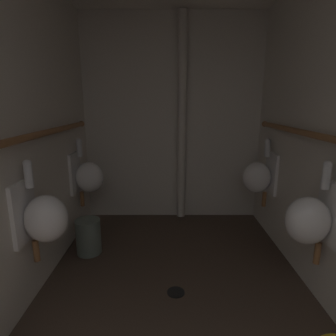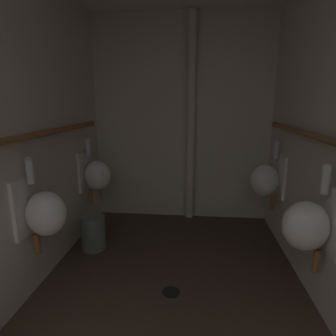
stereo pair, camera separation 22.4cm
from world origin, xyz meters
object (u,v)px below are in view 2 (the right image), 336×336
object	(u,v)px
floor_drain	(171,292)
waste_bin	(93,233)
standpipe_back_wall	(191,121)
urinal_left_mid	(43,212)
urinal_left_far	(96,174)
urinal_right_mid	(309,224)
urinal_right_far	(267,179)

from	to	relation	value
floor_drain	waste_bin	distance (m)	1.05
standpipe_back_wall	waste_bin	distance (m)	1.67
urinal_left_mid	waste_bin	bearing A→B (deg)	82.32
urinal_left_far	waste_bin	xyz separation A→B (m)	(0.09, -0.42, -0.50)
standpipe_back_wall	urinal_left_far	bearing A→B (deg)	-156.69
urinal_right_mid	standpipe_back_wall	xyz separation A→B (m)	(-0.82, 1.59, 0.57)
floor_drain	waste_bin	bearing A→B (deg)	144.48
standpipe_back_wall	urinal_right_mid	bearing A→B (deg)	-62.72
urinal_right_far	waste_bin	bearing A→B (deg)	-167.10
urinal_left_mid	urinal_right_far	size ratio (longest dim) A/B	1.00
urinal_left_far	waste_bin	bearing A→B (deg)	-77.41
urinal_left_far	urinal_right_far	world-z (taller)	same
urinal_right_mid	urinal_right_far	size ratio (longest dim) A/B	1.00
urinal_left_mid	urinal_right_mid	world-z (taller)	same
urinal_left_mid	floor_drain	xyz separation A→B (m)	(0.94, 0.09, -0.67)
urinal_left_far	floor_drain	bearing A→B (deg)	-47.40
standpipe_back_wall	floor_drain	world-z (taller)	standpipe_back_wall
floor_drain	waste_bin	size ratio (longest dim) A/B	0.40
standpipe_back_wall	floor_drain	bearing A→B (deg)	-94.06
urinal_left_far	floor_drain	xyz separation A→B (m)	(0.94, -1.02, -0.67)
urinal_right_mid	urinal_right_far	distance (m)	1.13
urinal_right_far	standpipe_back_wall	size ratio (longest dim) A/B	0.31
urinal_left_mid	urinal_left_far	distance (m)	1.11
urinal_left_mid	urinal_right_far	bearing A→B (deg)	30.47
urinal_right_mid	waste_bin	world-z (taller)	urinal_right_mid
urinal_left_mid	urinal_left_far	xyz separation A→B (m)	(0.00, 1.11, 0.00)
urinal_left_mid	standpipe_back_wall	bearing A→B (deg)	56.20
urinal_right_mid	urinal_left_far	bearing A→B (deg)	148.51
standpipe_back_wall	waste_bin	bearing A→B (deg)	-137.62
urinal_left_far	urinal_right_mid	size ratio (longest dim) A/B	1.00
floor_drain	waste_bin	world-z (taller)	waste_bin
urinal_right_mid	standpipe_back_wall	bearing A→B (deg)	117.28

